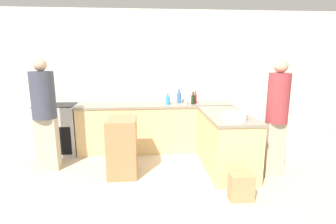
{
  "coord_description": "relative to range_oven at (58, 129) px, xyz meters",
  "views": [
    {
      "loc": [
        -0.17,
        -3.2,
        1.82
      ],
      "look_at": [
        0.17,
        0.76,
        0.97
      ],
      "focal_mm": 28.0,
      "sensor_mm": 36.0,
      "label": 1
    }
  ],
  "objects": [
    {
      "name": "person_by_range",
      "position": [
        0.08,
        -0.76,
        0.51
      ],
      "size": [
        0.36,
        0.36,
        1.8
      ],
      "color": "#ADA38E",
      "rests_on": "ground_plane"
    },
    {
      "name": "hot_sauce_bottle",
      "position": [
        2.63,
        0.02,
        0.55
      ],
      "size": [
        0.07,
        0.07,
        0.23
      ],
      "color": "red",
      "rests_on": "counter_back"
    },
    {
      "name": "island_table",
      "position": [
        1.3,
        -1.02,
        -0.02
      ],
      "size": [
        0.44,
        0.6,
        0.9
      ],
      "color": "#997047",
      "rests_on": "ground_plane"
    },
    {
      "name": "paper_bag",
      "position": [
        2.88,
        -1.95,
        -0.29
      ],
      "size": [
        0.3,
        0.18,
        0.35
      ],
      "color": "#A88456",
      "rests_on": "ground_plane"
    },
    {
      "name": "wine_bottle_dark",
      "position": [
        2.57,
        -0.09,
        0.55
      ],
      "size": [
        0.07,
        0.07,
        0.23
      ],
      "color": "black",
      "rests_on": "counter_back"
    },
    {
      "name": "counter_back",
      "position": [
        1.85,
        0.0,
        -0.0
      ],
      "size": [
        2.92,
        0.61,
        0.93
      ],
      "color": "#D6B27A",
      "rests_on": "ground_plane"
    },
    {
      "name": "person_at_peninsula",
      "position": [
        3.62,
        -1.29,
        0.51
      ],
      "size": [
        0.32,
        0.32,
        1.79
      ],
      "color": "#ADA38E",
      "rests_on": "ground_plane"
    },
    {
      "name": "ground_plane",
      "position": [
        1.85,
        -1.74,
        -0.47
      ],
      "size": [
        14.0,
        14.0,
        0.0
      ],
      "primitive_type": "plane",
      "color": "beige"
    },
    {
      "name": "mixing_bowl",
      "position": [
        2.95,
        -1.37,
        0.51
      ],
      "size": [
        0.36,
        0.36,
        0.1
      ],
      "color": "white",
      "rests_on": "counter_peninsula"
    },
    {
      "name": "counter_peninsula",
      "position": [
        2.96,
        -0.98,
        -0.0
      ],
      "size": [
        0.69,
        1.42,
        0.93
      ],
      "color": "#D6B27A",
      "rests_on": "ground_plane"
    },
    {
      "name": "water_bottle_blue",
      "position": [
        2.33,
        0.1,
        0.57
      ],
      "size": [
        0.09,
        0.09,
        0.27
      ],
      "color": "#386BB7",
      "rests_on": "counter_back"
    },
    {
      "name": "vinegar_bottle_clear",
      "position": [
        2.42,
        -0.13,
        0.54
      ],
      "size": [
        0.06,
        0.06,
        0.19
      ],
      "color": "silver",
      "rests_on": "counter_back"
    },
    {
      "name": "range_oven",
      "position": [
        0.0,
        0.0,
        0.0
      ],
      "size": [
        0.76,
        0.59,
        0.94
      ],
      "color": "#ADADB2",
      "rests_on": "ground_plane"
    },
    {
      "name": "dish_soap_bottle",
      "position": [
        2.09,
        -0.07,
        0.54
      ],
      "size": [
        0.09,
        0.09,
        0.21
      ],
      "color": "#338CBF",
      "rests_on": "counter_back"
    },
    {
      "name": "wall_back",
      "position": [
        1.85,
        0.32,
        0.88
      ],
      "size": [
        8.0,
        0.06,
        2.7
      ],
      "color": "silver",
      "rests_on": "ground_plane"
    }
  ]
}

